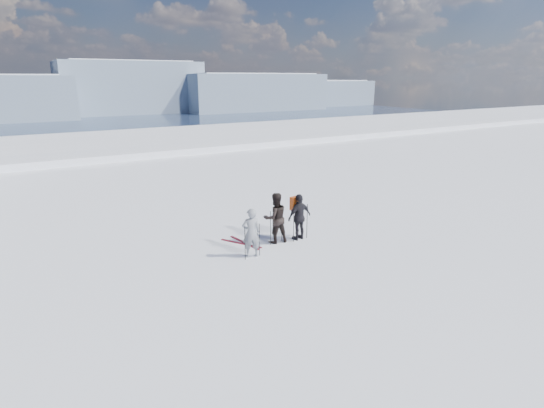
{
  "coord_description": "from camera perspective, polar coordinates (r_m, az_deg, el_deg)",
  "views": [
    {
      "loc": [
        -9.41,
        -9.23,
        5.76
      ],
      "look_at": [
        -2.11,
        3.0,
        1.51
      ],
      "focal_mm": 28.0,
      "sensor_mm": 36.0,
      "label": 1
    }
  ],
  "objects": [
    {
      "name": "lake_basin",
      "position": [
        42.17,
        -16.58,
        -1.02
      ],
      "size": [
        820.0,
        820.0,
        71.62
      ],
      "color": "white",
      "rests_on": "ground"
    },
    {
      "name": "far_mountain_range",
      "position": [
        465.83,
        -26.8,
        13.28
      ],
      "size": [
        770.0,
        110.0,
        53.0
      ],
      "color": "slate",
      "rests_on": "ground"
    },
    {
      "name": "skier_grey",
      "position": [
        14.07,
        -2.82,
        -3.89
      ],
      "size": [
        0.69,
        0.54,
        1.68
      ],
      "primitive_type": "imported",
      "rotation": [
        0.0,
        0.0,
        2.89
      ],
      "color": "gray",
      "rests_on": "ground"
    },
    {
      "name": "skier_dark",
      "position": [
        15.24,
        0.45,
        -1.87
      ],
      "size": [
        0.99,
        0.81,
        1.86
      ],
      "primitive_type": "imported",
      "rotation": [
        0.0,
        0.0,
        3.01
      ],
      "color": "black",
      "rests_on": "ground"
    },
    {
      "name": "skier_pack",
      "position": [
        15.58,
        3.7,
        -1.74
      ],
      "size": [
        1.06,
        0.53,
        1.73
      ],
      "primitive_type": "imported",
      "rotation": [
        0.0,
        0.0,
        3.25
      ],
      "color": "black",
      "rests_on": "ground"
    },
    {
      "name": "backpack",
      "position": [
        15.45,
        3.17,
        2.41
      ],
      "size": [
        0.39,
        0.25,
        0.49
      ],
      "primitive_type": "cube",
      "rotation": [
        0.0,
        0.0,
        3.25
      ],
      "color": "#D95014",
      "rests_on": "skier_pack"
    },
    {
      "name": "ski_poles",
      "position": [
        14.99,
        0.83,
        -3.48
      ],
      "size": [
        2.92,
        0.84,
        1.32
      ],
      "color": "black",
      "rests_on": "ground"
    },
    {
      "name": "skis_loose",
      "position": [
        15.46,
        -3.94,
        -5.26
      ],
      "size": [
        0.94,
        1.69,
        0.03
      ],
      "color": "black",
      "rests_on": "ground"
    }
  ]
}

